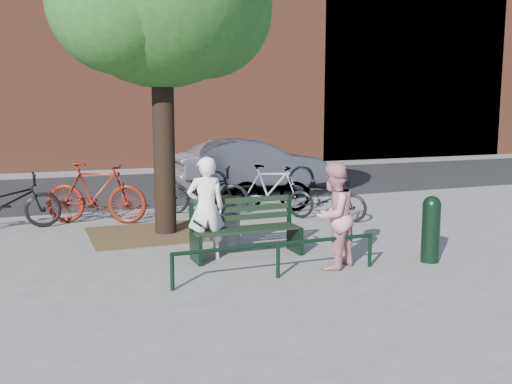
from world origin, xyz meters
name	(u,v)px	position (x,y,z in m)	size (l,w,h in m)	color
ground	(247,257)	(0.00, 0.00, 0.00)	(90.00, 90.00, 0.00)	gray
dirt_pit	(156,233)	(-1.00, 2.20, 0.01)	(2.40, 2.00, 0.02)	brown
road	(144,188)	(0.00, 8.50, 0.01)	(40.00, 7.00, 0.01)	black
townhouse_row	(108,10)	(0.17, 16.00, 6.25)	(45.00, 4.00, 14.00)	brown
park_bench	(245,227)	(0.00, 0.08, 0.48)	(1.74, 0.54, 0.97)	black
guard_railing	(278,250)	(0.00, -1.20, 0.40)	(3.06, 0.06, 0.51)	black
person_left	(206,208)	(-0.63, 0.15, 0.80)	(0.59, 0.39, 1.61)	white
person_right	(333,216)	(0.95, -1.05, 0.78)	(0.76, 0.59, 1.56)	#CA8B8E
bollard	(431,227)	(2.51, -1.32, 0.55)	(0.28, 0.28, 1.03)	black
litter_bin	(228,223)	(-0.10, 0.60, 0.45)	(0.43, 0.43, 0.88)	gray
bicycle_a	(5,202)	(-3.61, 3.61, 0.55)	(0.72, 2.08, 1.09)	black
bicycle_b	(96,193)	(-1.91, 3.63, 0.63)	(0.59, 2.09, 1.26)	#59140C
bicycle_c	(204,190)	(0.46, 3.87, 0.52)	(0.70, 1.99, 1.05)	black
bicycle_d	(271,188)	(1.94, 3.55, 0.54)	(0.51, 1.79, 1.08)	gray
bicycle_e	(326,199)	(2.64, 2.20, 0.46)	(0.61, 1.74, 0.92)	black
parked_car	(249,165)	(2.69, 6.82, 0.73)	(1.55, 4.45, 1.47)	gray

